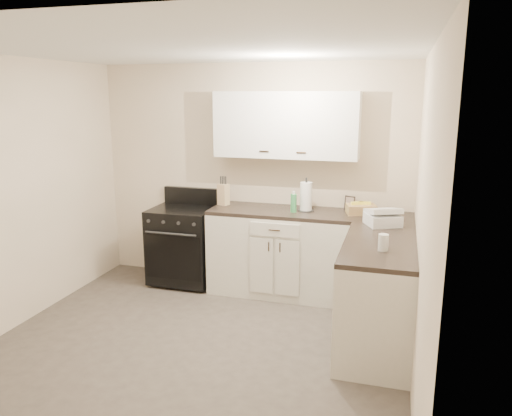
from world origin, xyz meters
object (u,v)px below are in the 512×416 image
(countertop_grill, at_px, (383,220))
(wicker_basket, at_px, (361,209))
(knife_block, at_px, (223,195))
(paper_towel, at_px, (306,197))
(stove, at_px, (184,244))

(countertop_grill, bearing_deg, wicker_basket, 95.61)
(knife_block, distance_m, wicker_basket, 1.53)
(knife_block, relative_size, paper_towel, 0.77)
(stove, height_order, countertop_grill, countertop_grill)
(knife_block, height_order, paper_towel, paper_towel)
(stove, bearing_deg, paper_towel, 2.64)
(knife_block, relative_size, countertop_grill, 0.80)
(paper_towel, height_order, wicker_basket, paper_towel)
(knife_block, bearing_deg, paper_towel, 15.49)
(countertop_grill, bearing_deg, paper_towel, 130.21)
(knife_block, height_order, wicker_basket, knife_block)
(knife_block, bearing_deg, wicker_basket, 16.95)
(knife_block, xyz_separation_m, wicker_basket, (1.53, -0.01, -0.07))
(stove, relative_size, countertop_grill, 2.91)
(wicker_basket, bearing_deg, countertop_grill, -59.95)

